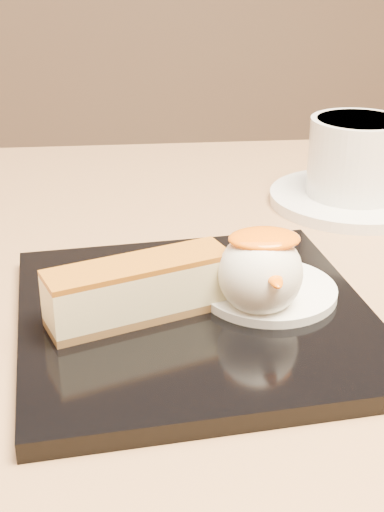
{
  "coord_description": "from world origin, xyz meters",
  "views": [
    {
      "loc": [
        -0.02,
        -0.41,
        0.95
      ],
      "look_at": [
        0.02,
        0.0,
        0.76
      ],
      "focal_mm": 50.0,
      "sensor_mm": 36.0,
      "label": 1
    }
  ],
  "objects": [
    {
      "name": "table",
      "position": [
        0.0,
        0.0,
        0.56
      ],
      "size": [
        0.8,
        0.8,
        0.72
      ],
      "color": "black",
      "rests_on": "ground"
    },
    {
      "name": "dessert_plate",
      "position": [
        0.02,
        -0.02,
        0.73
      ],
      "size": [
        0.24,
        0.24,
        0.01
      ],
      "primitive_type": "cube",
      "rotation": [
        0.0,
        0.0,
        0.11
      ],
      "color": "black",
      "rests_on": "table"
    },
    {
      "name": "cheesecake",
      "position": [
        -0.01,
        -0.02,
        0.75
      ],
      "size": [
        0.12,
        0.07,
        0.04
      ],
      "rotation": [
        0.0,
        0.0,
        0.36
      ],
      "color": "brown",
      "rests_on": "dessert_plate"
    },
    {
      "name": "cream_smear",
      "position": [
        0.07,
        -0.0,
        0.73
      ],
      "size": [
        0.09,
        0.09,
        0.01
      ],
      "primitive_type": "cylinder",
      "color": "white",
      "rests_on": "dessert_plate"
    },
    {
      "name": "ice_cream_scoop",
      "position": [
        0.06,
        -0.02,
        0.76
      ],
      "size": [
        0.05,
        0.05,
        0.05
      ],
      "primitive_type": "sphere",
      "color": "white",
      "rests_on": "cream_smear"
    },
    {
      "name": "mango_sauce",
      "position": [
        0.07,
        -0.02,
        0.78
      ],
      "size": [
        0.04,
        0.03,
        0.01
      ],
      "primitive_type": "ellipsoid",
      "color": "orange",
      "rests_on": "ice_cream_scoop"
    },
    {
      "name": "mint_sprig",
      "position": [
        0.04,
        0.02,
        0.74
      ],
      "size": [
        0.03,
        0.02,
        0.0
      ],
      "color": "green",
      "rests_on": "cream_smear"
    },
    {
      "name": "saucer",
      "position": [
        0.19,
        0.19,
        0.72
      ],
      "size": [
        0.15,
        0.15,
        0.01
      ],
      "primitive_type": "cylinder",
      "color": "white",
      "rests_on": "table"
    },
    {
      "name": "coffee_cup",
      "position": [
        0.19,
        0.19,
        0.77
      ],
      "size": [
        0.11,
        0.09,
        0.07
      ],
      "rotation": [
        0.0,
        0.0,
        -0.08
      ],
      "color": "white",
      "rests_on": "saucer"
    }
  ]
}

